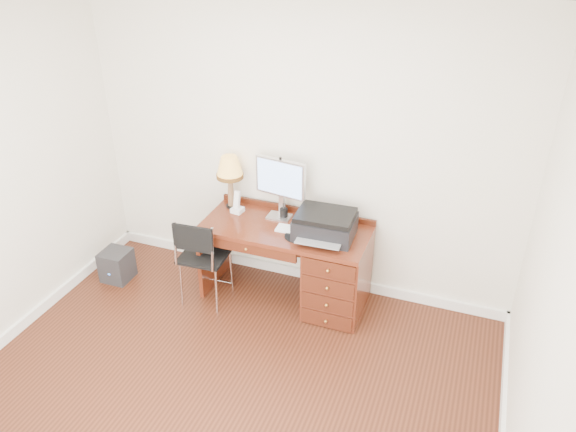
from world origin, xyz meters
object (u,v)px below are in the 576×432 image
at_px(chair, 201,252).
at_px(equipment_box, 117,265).
at_px(desk, 319,266).
at_px(monitor, 280,181).
at_px(printer, 325,225).
at_px(phone, 237,206).
at_px(leg_lamp, 230,170).

xyz_separation_m(chair, equipment_box, (-0.97, 0.01, -0.37)).
bearing_deg(desk, equipment_box, -170.73).
bearing_deg(chair, monitor, 38.04).
xyz_separation_m(printer, chair, (-1.06, -0.32, -0.33)).
xyz_separation_m(printer, equipment_box, (-2.02, -0.30, -0.71)).
bearing_deg(monitor, phone, -160.97).
distance_m(chair, equipment_box, 1.04).
bearing_deg(equipment_box, monitor, 17.28).
bearing_deg(printer, monitor, 156.05).
distance_m(desk, phone, 0.94).
bearing_deg(printer, equipment_box, -173.92).
distance_m(printer, phone, 0.90).
height_order(chair, equipment_box, chair).
distance_m(monitor, chair, 0.96).
height_order(desk, phone, phone).
height_order(phone, equipment_box, phone).
xyz_separation_m(monitor, phone, (-0.40, -0.07, -0.29)).
bearing_deg(monitor, equipment_box, -153.18).
bearing_deg(chair, desk, 14.69).
bearing_deg(printer, desk, 155.98).
height_order(leg_lamp, equipment_box, leg_lamp).
xyz_separation_m(phone, equipment_box, (-1.14, -0.42, -0.66)).
height_order(monitor, leg_lamp, monitor).
xyz_separation_m(desk, chair, (-1.01, -0.33, 0.12)).
relative_size(desk, leg_lamp, 2.93).
bearing_deg(equipment_box, desk, 8.66).
bearing_deg(chair, phone, 64.96).
xyz_separation_m(monitor, leg_lamp, (-0.50, 0.01, 0.02)).
bearing_deg(chair, printer, 13.04).
xyz_separation_m(desk, printer, (0.05, -0.02, 0.45)).
height_order(desk, equipment_box, desk).
relative_size(printer, leg_lamp, 1.02).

